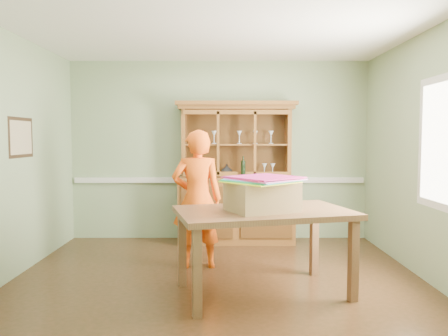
{
  "coord_description": "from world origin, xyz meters",
  "views": [
    {
      "loc": [
        0.06,
        -4.66,
        1.55
      ],
      "look_at": [
        0.07,
        0.4,
        1.2
      ],
      "focal_mm": 35.0,
      "sensor_mm": 36.0,
      "label": 1
    }
  ],
  "objects_px": {
    "person": "(197,199)",
    "cardboard_box": "(262,196)",
    "china_hutch": "(236,193)",
    "dining_table": "(264,220)"
  },
  "relations": [
    {
      "from": "person",
      "to": "cardboard_box",
      "type": "bearing_deg",
      "value": 120.34
    },
    {
      "from": "china_hutch",
      "to": "person",
      "type": "bearing_deg",
      "value": -111.42
    },
    {
      "from": "china_hutch",
      "to": "dining_table",
      "type": "xyz_separation_m",
      "value": [
        0.21,
        -2.17,
        0.01
      ]
    },
    {
      "from": "dining_table",
      "to": "person",
      "type": "bearing_deg",
      "value": 114.35
    },
    {
      "from": "china_hutch",
      "to": "dining_table",
      "type": "relative_size",
      "value": 1.11
    },
    {
      "from": "cardboard_box",
      "to": "china_hutch",
      "type": "bearing_deg",
      "value": 94.61
    },
    {
      "from": "china_hutch",
      "to": "person",
      "type": "height_order",
      "value": "china_hutch"
    },
    {
      "from": "china_hutch",
      "to": "cardboard_box",
      "type": "xyz_separation_m",
      "value": [
        0.18,
        -2.24,
        0.25
      ]
    },
    {
      "from": "dining_table",
      "to": "cardboard_box",
      "type": "height_order",
      "value": "cardboard_box"
    },
    {
      "from": "dining_table",
      "to": "china_hutch",
      "type": "bearing_deg",
      "value": 81.33
    }
  ]
}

